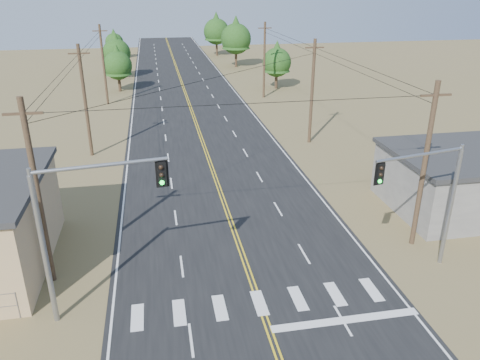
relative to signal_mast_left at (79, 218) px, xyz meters
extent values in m
cube|color=black|center=(8.11, 21.25, -5.20)|extent=(15.00, 200.00, 0.02)
cylinder|color=gray|center=(-3.39, 0.25, -4.46)|extent=(0.06, 0.06, 1.50)
cylinder|color=#4C3826|center=(-2.39, 3.25, -0.21)|extent=(0.30, 0.30, 10.00)
cube|color=#4C3826|center=(-2.39, 3.25, 3.99)|extent=(1.80, 0.12, 0.12)
cylinder|color=#4C3826|center=(-2.39, 23.25, -0.21)|extent=(0.30, 0.30, 10.00)
cube|color=#4C3826|center=(-2.39, 23.25, 3.99)|extent=(1.80, 0.12, 0.12)
cylinder|color=#4C3826|center=(-2.39, 43.25, -0.21)|extent=(0.30, 0.30, 10.00)
cube|color=#4C3826|center=(-2.39, 43.25, 3.99)|extent=(1.80, 0.12, 0.12)
cylinder|color=#4C3826|center=(18.61, 3.25, -0.21)|extent=(0.30, 0.30, 10.00)
cube|color=#4C3826|center=(18.61, 3.25, 3.99)|extent=(1.80, 0.12, 0.12)
cylinder|color=#4C3826|center=(18.61, 23.25, -0.21)|extent=(0.30, 0.30, 10.00)
cube|color=#4C3826|center=(18.61, 23.25, 3.99)|extent=(1.80, 0.12, 0.12)
cylinder|color=#4C3826|center=(18.61, 43.25, -0.21)|extent=(0.30, 0.30, 10.00)
cube|color=#4C3826|center=(18.61, 43.25, 3.99)|extent=(1.80, 0.12, 0.12)
cylinder|color=gray|center=(-1.64, -0.20, -1.48)|extent=(0.26, 0.26, 7.44)
cylinder|color=gray|center=(-1.64, -0.20, 2.24)|extent=(0.19, 0.19, 0.64)
cylinder|color=gray|center=(1.22, 0.16, 2.34)|extent=(5.74, 0.89, 0.17)
cube|color=black|center=(3.76, 0.48, 1.65)|extent=(0.41, 0.36, 1.17)
sphere|color=black|center=(3.73, 0.29, 2.02)|extent=(0.21, 0.21, 0.21)
sphere|color=black|center=(3.73, 0.29, 1.65)|extent=(0.21, 0.21, 0.21)
sphere|color=#0CE533|center=(3.73, 0.29, 1.28)|extent=(0.21, 0.21, 0.21)
cylinder|color=gray|center=(19.11, 1.00, -1.80)|extent=(0.23, 0.23, 6.82)
cylinder|color=gray|center=(19.11, 1.00, 1.61)|extent=(0.18, 0.18, 0.58)
cylinder|color=gray|center=(16.48, 0.47, 1.71)|extent=(5.28, 1.21, 0.16)
cube|color=black|center=(14.15, 0.00, 1.08)|extent=(0.39, 0.35, 1.07)
sphere|color=black|center=(14.11, -0.17, 1.42)|extent=(0.19, 0.19, 0.19)
sphere|color=black|center=(14.11, -0.17, 1.08)|extent=(0.19, 0.19, 0.19)
sphere|color=#0CE533|center=(14.11, -0.17, 0.74)|extent=(0.19, 0.19, 0.19)
cylinder|color=#3F2D1E|center=(-1.19, 50.85, -3.99)|extent=(0.41, 0.41, 2.44)
cone|color=#224714|center=(-1.19, 50.85, -0.60)|extent=(3.79, 3.79, 4.34)
sphere|color=#224714|center=(-1.19, 50.85, -1.48)|extent=(4.07, 4.07, 4.07)
cylinder|color=#3F2D1E|center=(-1.87, 61.19, -3.86)|extent=(0.42, 0.42, 2.68)
cone|color=#224714|center=(-1.87, 61.19, -0.14)|extent=(4.17, 4.17, 4.77)
sphere|color=#224714|center=(-1.87, 61.19, -1.11)|extent=(4.47, 4.47, 4.47)
cylinder|color=#3F2D1E|center=(-3.61, 82.99, -4.11)|extent=(0.39, 0.39, 2.19)
cone|color=#224714|center=(-3.61, 82.99, -1.08)|extent=(3.40, 3.40, 3.89)
sphere|color=#224714|center=(-3.61, 82.99, -1.87)|extent=(3.64, 3.64, 3.64)
cylinder|color=#3F2D1E|center=(21.77, 48.56, -3.94)|extent=(0.42, 0.42, 2.53)
cone|color=#224714|center=(21.77, 48.56, -0.43)|extent=(3.93, 3.93, 4.49)
sphere|color=#224714|center=(21.77, 48.56, -1.35)|extent=(4.21, 4.21, 4.21)
cylinder|color=#3F2D1E|center=(19.24, 68.76, -3.54)|extent=(0.45, 0.45, 3.33)
cone|color=#224714|center=(19.24, 68.76, 1.09)|extent=(5.19, 5.19, 5.93)
sphere|color=#224714|center=(19.24, 68.76, -0.11)|extent=(5.56, 5.56, 5.56)
cylinder|color=#3F2D1E|center=(17.71, 84.02, -3.57)|extent=(0.43, 0.43, 3.26)
cone|color=#224714|center=(17.71, 84.02, 0.96)|extent=(5.07, 5.07, 5.80)
sphere|color=#224714|center=(17.71, 84.02, -0.22)|extent=(5.44, 5.44, 5.44)
camera|label=1|loc=(3.67, -19.36, 9.64)|focal=35.00mm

